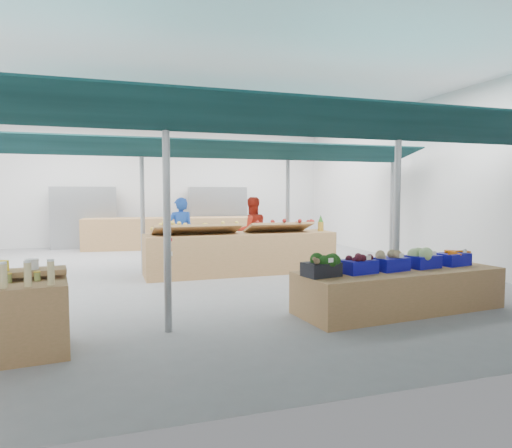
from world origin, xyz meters
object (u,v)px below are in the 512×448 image
Objects in this scene: vendor_left at (181,233)px; veg_counter at (399,290)px; vendor_right at (252,231)px; fruit_counter at (241,253)px.

veg_counter is at bearing 117.60° from vendor_left.
vendor_left is 1.00× the size of vendor_right.
vendor_right is (-0.86, 4.99, 0.54)m from veg_counter.
vendor_left reaches higher than veg_counter.
vendor_left is at bearing -0.44° from vendor_right.
vendor_left and vendor_right have the same top height.
fruit_counter is at bearing 105.13° from veg_counter.
vendor_right is at bearing 60.95° from fruit_counter.
vendor_left is 1.80m from vendor_right.
vendor_left is (-1.20, 1.10, 0.40)m from fruit_counter.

